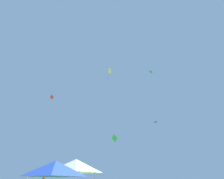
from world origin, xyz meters
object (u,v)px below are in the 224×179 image
at_px(kite_green_diamond, 115,139).
at_px(kite_blue_box, 156,122).
at_px(canopy_tent_white, 76,166).
at_px(kite_green_box, 151,72).
at_px(kite_red_diamond, 52,97).
at_px(canopy_tent_blue, 55,168).
at_px(kite_yellow_box, 110,71).

relative_size(kite_green_diamond, kite_blue_box, 3.03).
height_order(canopy_tent_white, kite_green_box, kite_green_box).
distance_m(kite_green_diamond, kite_red_diamond, 12.08).
bearing_deg(canopy_tent_white, kite_blue_box, 43.13).
xyz_separation_m(canopy_tent_blue, kite_yellow_box, (6.61, 16.98, 18.69)).
height_order(canopy_tent_white, kite_blue_box, kite_blue_box).
xyz_separation_m(canopy_tent_white, kite_green_box, (13.08, 9.85, 17.87)).
bearing_deg(kite_yellow_box, kite_blue_box, 13.54).
bearing_deg(kite_red_diamond, kite_blue_box, 11.53).
relative_size(canopy_tent_white, kite_green_box, 2.62).
height_order(kite_yellow_box, kite_green_box, kite_yellow_box).
bearing_deg(kite_green_diamond, canopy_tent_white, -122.13).
bearing_deg(kite_blue_box, canopy_tent_blue, -129.96).
relative_size(canopy_tent_blue, kite_green_diamond, 1.58).
relative_size(canopy_tent_white, kite_yellow_box, 1.82).
bearing_deg(canopy_tent_blue, kite_red_diamond, 101.61).
bearing_deg(kite_green_box, canopy_tent_white, -143.01).
relative_size(canopy_tent_blue, kite_blue_box, 4.78).
xyz_separation_m(canopy_tent_white, kite_blue_box, (14.78, 13.84, 9.14)).
bearing_deg(canopy_tent_blue, canopy_tent_white, 75.77).
bearing_deg(canopy_tent_white, kite_yellow_box, 65.62).
xyz_separation_m(kite_yellow_box, kite_green_box, (7.85, -1.69, -0.23)).
bearing_deg(kite_yellow_box, kite_green_diamond, -81.16).
bearing_deg(kite_green_diamond, kite_yellow_box, 98.84).
bearing_deg(kite_blue_box, kite_green_box, -113.07).
relative_size(canopy_tent_blue, kite_red_diamond, 5.80).
distance_m(canopy_tent_blue, canopy_tent_white, 5.64).
relative_size(kite_yellow_box, kite_green_diamond, 1.06).
relative_size(canopy_tent_blue, canopy_tent_white, 0.82).
xyz_separation_m(canopy_tent_white, kite_red_diamond, (-4.53, 9.90, 10.99)).
bearing_deg(kite_blue_box, kite_red_diamond, -168.47).
bearing_deg(kite_yellow_box, canopy_tent_blue, -111.27).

